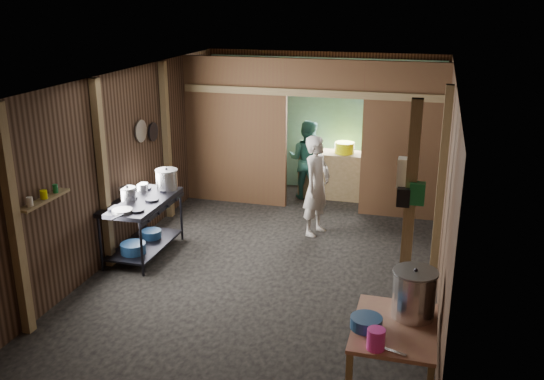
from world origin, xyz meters
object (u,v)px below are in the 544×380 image
(gas_range, at_px, (143,227))
(stove_pot_large, at_px, (167,180))
(yellow_tub, at_px, (345,148))
(cook, at_px, (317,186))
(stock_pot, at_px, (414,295))
(pink_bucket, at_px, (376,339))
(prep_table, at_px, (393,355))

(gas_range, relative_size, stove_pot_large, 4.26)
(stove_pot_large, relative_size, yellow_tub, 0.94)
(yellow_tub, xyz_separation_m, cook, (-0.14, -1.85, -0.16))
(stock_pot, distance_m, pink_bucket, 0.74)
(yellow_tub, bearing_deg, pink_bucket, -78.55)
(prep_table, xyz_separation_m, cook, (-1.47, 3.58, 0.47))
(gas_range, xyz_separation_m, pink_bucket, (3.57, -2.56, 0.31))
(stock_pot, relative_size, pink_bucket, 2.59)
(cook, bearing_deg, yellow_tub, 13.94)
(prep_table, bearing_deg, stove_pot_large, 143.36)
(prep_table, distance_m, yellow_tub, 5.62)
(yellow_tub, height_order, cook, cook)
(yellow_tub, bearing_deg, cook, -94.41)
(cook, bearing_deg, pink_bucket, -143.30)
(yellow_tub, bearing_deg, prep_table, -76.28)
(cook, bearing_deg, stock_pot, -135.85)
(gas_range, bearing_deg, stock_pot, -26.14)
(prep_table, distance_m, cook, 3.89)
(gas_range, xyz_separation_m, stove_pot_large, (0.17, 0.51, 0.57))
(pink_bucket, bearing_deg, stove_pot_large, 137.95)
(stock_pot, xyz_separation_m, yellow_tub, (-1.48, 5.20, 0.08))
(stove_pot_large, xyz_separation_m, yellow_tub, (2.21, 2.80, -0.04))
(gas_range, height_order, cook, cook)
(gas_range, distance_m, prep_table, 4.28)
(stock_pot, height_order, cook, cook)
(gas_range, bearing_deg, cook, 32.96)
(gas_range, height_order, stove_pot_large, stove_pot_large)
(prep_table, distance_m, pink_bucket, 0.62)
(pink_bucket, height_order, yellow_tub, yellow_tub)
(pink_bucket, relative_size, cook, 0.12)
(gas_range, relative_size, stock_pot, 2.83)
(pink_bucket, distance_m, yellow_tub, 5.99)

